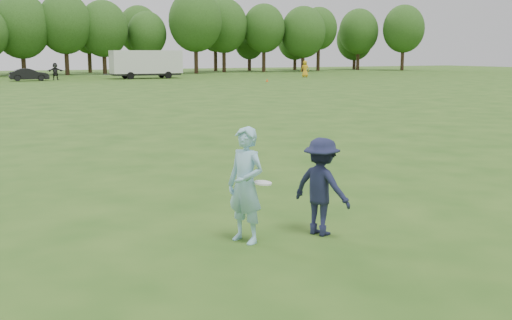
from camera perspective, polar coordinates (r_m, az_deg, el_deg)
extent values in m
plane|color=#264C15|center=(10.55, 4.72, -5.86)|extent=(200.00, 200.00, 0.00)
imported|color=#8CC4D9|center=(9.21, -0.99, -2.41)|extent=(0.66, 0.77, 1.80)
imported|color=#1B1E3B|center=(9.68, 6.25, -2.53)|extent=(0.94, 1.17, 1.58)
imported|color=gold|center=(73.56, 4.70, 8.65)|extent=(1.15, 0.95, 2.02)
imported|color=#262626|center=(69.07, -18.57, 8.00)|extent=(1.74, 0.58, 1.87)
imported|color=black|center=(67.95, -20.80, 7.61)|extent=(4.00, 1.45, 1.31)
cone|color=#DE470B|center=(61.93, 1.06, 7.61)|extent=(0.28, 0.28, 0.30)
cylinder|color=white|center=(9.07, 0.67, -2.19)|extent=(0.29, 0.29, 0.06)
cube|color=silver|center=(70.78, -10.42, 9.18)|extent=(8.00, 2.50, 2.60)
cube|color=black|center=(70.81, -10.39, 8.05)|extent=(7.60, 2.30, 0.25)
cylinder|color=black|center=(69.02, -11.86, 7.86)|extent=(0.80, 0.25, 0.80)
cylinder|color=black|center=(71.44, -12.38, 7.92)|extent=(0.80, 0.25, 0.80)
cylinder|color=black|center=(70.28, -8.36, 8.01)|extent=(0.80, 0.25, 0.80)
cylinder|color=black|center=(72.65, -8.98, 8.06)|extent=(0.80, 0.25, 0.80)
cube|color=#333333|center=(69.71, -13.89, 7.93)|extent=(1.20, 0.15, 0.12)
cylinder|color=#332114|center=(84.13, -21.25, 8.60)|extent=(0.56, 0.56, 3.23)
ellipsoid|color=#244416|center=(84.19, -21.46, 11.80)|extent=(7.29, 7.29, 8.38)
cylinder|color=#332114|center=(84.73, -17.57, 9.00)|extent=(0.56, 0.56, 3.77)
ellipsoid|color=#244416|center=(84.81, -17.75, 12.27)|extent=(6.95, 6.95, 8.00)
cylinder|color=#332114|center=(86.27, -14.22, 9.03)|extent=(0.56, 0.56, 3.33)
ellipsoid|color=#244416|center=(86.32, -14.36, 12.02)|extent=(6.71, 6.71, 7.71)
cylinder|color=#332114|center=(88.06, -10.27, 9.16)|extent=(0.56, 0.56, 3.22)
ellipsoid|color=#244416|center=(88.09, -10.35, 11.73)|extent=(5.54, 5.54, 6.37)
cylinder|color=#332114|center=(87.27, -5.73, 9.56)|extent=(0.56, 0.56, 4.15)
ellipsoid|color=#244416|center=(87.38, -5.79, 13.04)|extent=(7.59, 7.59, 8.73)
cylinder|color=#332114|center=(92.76, -3.06, 9.57)|extent=(0.56, 0.56, 3.95)
ellipsoid|color=#244416|center=(92.84, -3.09, 12.67)|extent=(7.16, 7.16, 8.24)
cylinder|color=#332114|center=(94.14, 0.75, 9.58)|extent=(0.56, 0.56, 3.90)
ellipsoid|color=#244416|center=(94.21, 0.75, 12.44)|extent=(6.49, 6.49, 7.46)
cylinder|color=#332114|center=(96.14, 4.48, 9.34)|extent=(0.56, 0.56, 3.16)
ellipsoid|color=#244416|center=(96.19, 4.52, 12.05)|extent=(6.99, 6.99, 8.04)
cylinder|color=#332114|center=(100.50, 5.94, 9.67)|extent=(0.56, 0.56, 4.29)
ellipsoid|color=#244416|center=(100.57, 5.99, 12.35)|extent=(6.02, 6.02, 6.93)
cylinder|color=#332114|center=(106.94, 9.68, 9.44)|extent=(0.56, 0.56, 3.68)
ellipsoid|color=#244416|center=(107.00, 9.75, 11.97)|extent=(6.78, 6.78, 7.80)
cylinder|color=#332114|center=(105.62, 13.77, 9.37)|extent=(0.56, 0.56, 3.96)
ellipsoid|color=#244416|center=(105.69, 13.88, 12.04)|extent=(6.93, 6.93, 7.96)
cylinder|color=#332114|center=(90.94, -21.27, 8.63)|extent=(0.56, 0.56, 3.11)
ellipsoid|color=#244416|center=(90.96, -21.43, 11.03)|extent=(5.34, 5.34, 6.14)
cylinder|color=#332114|center=(93.70, -15.56, 9.09)|extent=(0.56, 0.56, 3.50)
ellipsoid|color=#244416|center=(93.73, -15.67, 11.40)|extent=(4.82, 4.82, 5.54)
cylinder|color=#332114|center=(96.09, -11.02, 9.37)|extent=(0.56, 0.56, 3.80)
ellipsoid|color=#244416|center=(96.15, -11.12, 12.11)|extent=(6.34, 6.34, 7.29)
cylinder|color=#332114|center=(98.41, -3.87, 9.56)|extent=(0.56, 0.56, 3.84)
ellipsoid|color=#244416|center=(98.45, -3.90, 11.94)|extent=(5.09, 5.09, 5.86)
cylinder|color=#332114|center=(99.64, -0.63, 9.23)|extent=(0.56, 0.56, 2.58)
ellipsoid|color=#244416|center=(99.64, -0.64, 11.16)|extent=(4.86, 4.86, 5.59)
cylinder|color=#332114|center=(105.36, 3.72, 9.27)|extent=(0.56, 0.56, 2.62)
ellipsoid|color=#244416|center=(105.38, 3.74, 11.40)|extent=(6.11, 6.11, 7.02)
cylinder|color=#332114|center=(110.55, 9.33, 9.18)|extent=(0.56, 0.56, 2.54)
ellipsoid|color=#244416|center=(110.56, 9.39, 11.26)|extent=(6.47, 6.47, 7.44)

